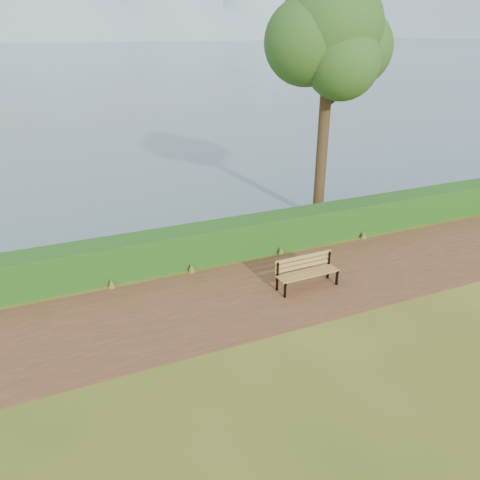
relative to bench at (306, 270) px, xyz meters
name	(u,v)px	position (x,y,z in m)	size (l,w,h in m)	color
ground	(262,300)	(-1.30, -0.18, -0.46)	(140.00, 140.00, 0.00)	#475418
path	(257,294)	(-1.30, 0.12, -0.46)	(40.00, 3.40, 0.01)	#572F1E
hedge	(222,241)	(-1.30, 2.42, 0.04)	(32.00, 0.85, 1.00)	#194012
water	(30,45)	(-1.30, 259.82, -0.46)	(700.00, 510.00, 0.00)	#465D71
bench	(306,270)	(0.00, 0.00, 0.00)	(1.62, 0.51, 0.81)	black
tree	(330,36)	(2.82, 3.95, 5.31)	(4.03, 3.40, 7.76)	#322214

